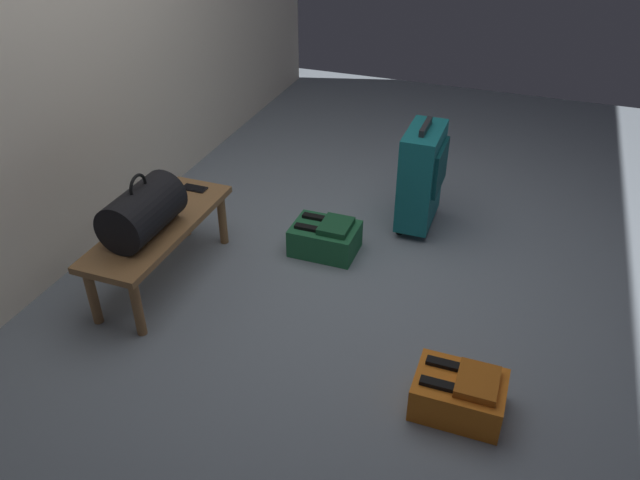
{
  "coord_description": "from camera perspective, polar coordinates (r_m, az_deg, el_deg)",
  "views": [
    {
      "loc": [
        -2.73,
        -0.79,
        2.1
      ],
      "look_at": [
        -0.09,
        0.19,
        0.25
      ],
      "focal_mm": 35.06,
      "sensor_mm": 36.0,
      "label": 1
    }
  ],
  "objects": [
    {
      "name": "ground_plane",
      "position": [
        3.53,
        3.34,
        -3.19
      ],
      "size": [
        6.6,
        6.6,
        0.0
      ],
      "primitive_type": "plane",
      "color": "slate"
    },
    {
      "name": "bench",
      "position": [
        3.43,
        -14.43,
        0.75
      ],
      "size": [
        1.0,
        0.36,
        0.36
      ],
      "color": "olive",
      "rests_on": "ground"
    },
    {
      "name": "duffel_bag_black",
      "position": [
        3.27,
        -15.89,
        2.53
      ],
      "size": [
        0.44,
        0.26,
        0.34
      ],
      "color": "black",
      "rests_on": "bench"
    },
    {
      "name": "cell_phone",
      "position": [
        3.69,
        -11.37,
        4.68
      ],
      "size": [
        0.07,
        0.14,
        0.01
      ],
      "color": "black",
      "rests_on": "bench"
    },
    {
      "name": "suitcase_upright_teal",
      "position": [
        3.84,
        9.26,
        5.84
      ],
      "size": [
        0.42,
        0.23,
        0.69
      ],
      "color": "#14666B",
      "rests_on": "ground"
    },
    {
      "name": "backpack_orange",
      "position": [
        2.8,
        12.62,
        -13.53
      ],
      "size": [
        0.28,
        0.38,
        0.21
      ],
      "color": "orange",
      "rests_on": "ground"
    },
    {
      "name": "backpack_green",
      "position": [
        3.67,
        0.51,
        0.22
      ],
      "size": [
        0.28,
        0.38,
        0.21
      ],
      "color": "#1E6038",
      "rests_on": "ground"
    }
  ]
}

